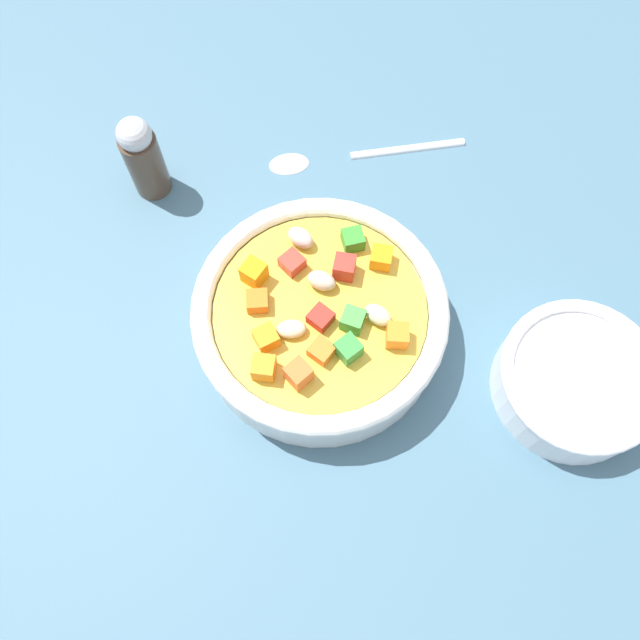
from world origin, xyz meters
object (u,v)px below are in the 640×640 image
at_px(pepper_shaker, 143,157).
at_px(side_bowl_small, 576,381).
at_px(soup_bowl_main, 320,318).
at_px(spoon, 352,154).

bearing_deg(pepper_shaker, side_bowl_small, 110.19).
relative_size(side_bowl_small, pepper_shaker, 1.42).
height_order(soup_bowl_main, spoon, soup_bowl_main).
xyz_separation_m(soup_bowl_main, pepper_shaker, (0.02, -0.21, 0.01)).
bearing_deg(soup_bowl_main, side_bowl_small, 125.11).
bearing_deg(soup_bowl_main, pepper_shaker, -84.31).
xyz_separation_m(spoon, pepper_shaker, (0.16, -0.10, 0.04)).
xyz_separation_m(side_bowl_small, pepper_shaker, (0.14, -0.38, 0.02)).
bearing_deg(spoon, side_bowl_small, 117.78).
relative_size(soup_bowl_main, spoon, 1.20).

